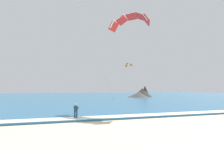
# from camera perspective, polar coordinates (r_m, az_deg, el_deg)

# --- Properties ---
(sea) EXTENTS (200.00, 120.00, 0.20)m
(sea) POSITION_cam_1_polar(r_m,az_deg,el_deg) (79.63, -12.54, -6.13)
(sea) COLOR teal
(sea) RESTS_ON ground
(surf_foam) EXTENTS (200.00, 1.98, 0.04)m
(surf_foam) POSITION_cam_1_polar(r_m,az_deg,el_deg) (22.03, 4.35, -11.70)
(surf_foam) COLOR white
(surf_foam) RESTS_ON sea
(surfboard) EXTENTS (0.84, 1.47, 0.09)m
(surfboard) POSITION_cam_1_polar(r_m,az_deg,el_deg) (20.87, -10.34, -12.62)
(surfboard) COLOR #239EC6
(surfboard) RESTS_ON ground
(kitesurfer) EXTENTS (0.63, 0.62, 1.69)m
(kitesurfer) POSITION_cam_1_polar(r_m,az_deg,el_deg) (20.77, -10.30, -10.11)
(kitesurfer) COLOR #143347
(kitesurfer) RESTS_ON ground
(kite_primary) EXTENTS (11.43, 9.37, 13.61)m
(kite_primary) POSITION_cam_1_polar(r_m,az_deg,el_deg) (31.88, 5.17, 15.29)
(kite_primary) COLOR red
(kite_distant) EXTENTS (1.27, 4.05, 1.46)m
(kite_distant) POSITION_cam_1_polar(r_m,az_deg,el_deg) (68.61, 4.73, 2.96)
(kite_distant) COLOR orange
(headland_right) EXTENTS (9.77, 9.25, 4.18)m
(headland_right) POSITION_cam_1_polar(r_m,az_deg,el_deg) (69.60, 8.27, -5.47)
(headland_right) COLOR #56514C
(headland_right) RESTS_ON ground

